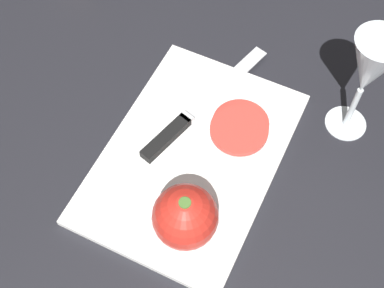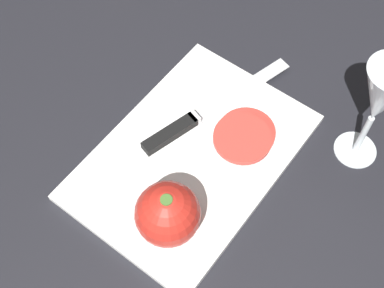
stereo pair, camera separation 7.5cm
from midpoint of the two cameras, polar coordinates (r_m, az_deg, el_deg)
ground_plane at (r=0.78m, az=0.83°, el=-2.33°), size 3.00×3.00×0.00m
cutting_board at (r=0.78m, az=2.74°, el=-1.57°), size 0.35×0.24×0.01m
wine_glass at (r=0.74m, az=22.35°, el=4.19°), size 0.07×0.07×0.19m
whole_tomato at (r=0.69m, az=0.53°, el=-7.75°), size 0.09×0.09×0.09m
knife at (r=0.80m, az=2.31°, el=2.10°), size 0.27×0.09×0.01m
tomato_slice_stack_near at (r=0.78m, az=8.37°, el=0.71°), size 0.11×0.09×0.03m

